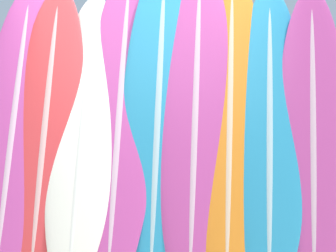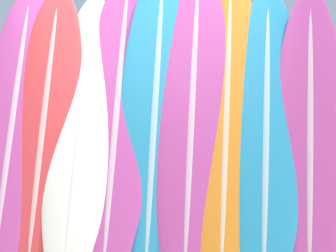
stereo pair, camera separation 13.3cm
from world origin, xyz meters
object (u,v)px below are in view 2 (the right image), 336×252
Objects in this scene: surfboard_slot_2 at (80,134)px; surfboard_slot_8 at (309,140)px; surfboard_slot_3 at (117,118)px; surfboard_slot_5 at (192,119)px; person_mid_beach at (109,82)px; surfboard_rack at (152,207)px; surfboard_slot_7 at (266,138)px; surfboard_slot_0 at (13,126)px; surfboard_slot_6 at (226,125)px; surfboard_slot_1 at (44,129)px; surfboard_slot_4 at (155,116)px.

surfboard_slot_2 is 0.99× the size of surfboard_slot_8.
surfboard_slot_3 is (0.27, 0.06, 0.12)m from surfboard_slot_2.
surfboard_slot_5 is 6.48m from person_mid_beach.
surfboard_slot_7 reaches higher than surfboard_rack.
surfboard_slot_0 is 1.04× the size of surfboard_slot_2.
surfboard_slot_8 is (1.12, 0.01, 0.55)m from surfboard_rack.
surfboard_slot_8 is (0.30, -0.00, -0.01)m from surfboard_slot_7.
surfboard_slot_2 is 6.27m from person_mid_beach.
surfboard_slot_0 is 0.81m from surfboard_slot_3.
surfboard_rack is at bearing -174.37° from surfboard_slot_6.
surfboard_slot_6 is at bearing 1.11° from surfboard_slot_1.
surfboard_slot_5 reaches higher than surfboard_slot_1.
surfboard_slot_8 is (2.20, -0.02, -0.03)m from surfboard_slot_0.
surfboard_rack is 1.18× the size of surfboard_slot_7.
surfboard_slot_1 is 0.95× the size of surfboard_slot_6.
surfboard_slot_4 is 1.11m from surfboard_slot_8.
surfboard_slot_5 is (1.12, 0.03, 0.10)m from surfboard_slot_1.
surfboard_slot_5 is at bearing 2.95° from surfboard_slot_2.
person_mid_beach is (-1.20, 6.08, -0.26)m from surfboard_slot_1.
surfboard_slot_4 reaches higher than surfboard_slot_6.
surfboard_slot_6 is at bearing 19.79° from person_mid_beach.
surfboard_slot_1 reaches higher than person_mid_beach.
surfboard_slot_4 is 1.04× the size of surfboard_slot_6.
surfboard_slot_1 is (0.25, -0.01, -0.01)m from surfboard_slot_0.
surfboard_slot_7 is at bearing -0.27° from surfboard_slot_1.
person_mid_beach is (-0.94, 6.07, -0.27)m from surfboard_slot_0.
surfboard_slot_4 is at bearing 177.03° from surfboard_slot_8.
surfboard_slot_3 is (0.56, 0.05, 0.09)m from surfboard_slot_1.
surfboard_slot_7 is at bearing 1.32° from surfboard_rack.
surfboard_slot_5 is at bearing -1.70° from surfboard_slot_3.
surfboard_slot_0 is 1.03× the size of surfboard_slot_8.
surfboard_rack is at bearing 15.20° from person_mid_beach.
surfboard_slot_3 is at bearing 179.12° from surfboard_slot_4.
surfboard_slot_6 is (1.08, 0.04, 0.09)m from surfboard_slot_2.
surfboard_slot_4 reaches higher than surfboard_slot_1.
surfboard_slot_4 is at bearing 176.26° from surfboard_slot_7.
person_mid_beach is at bearing 110.98° from surfboard_slot_5.
surfboard_slot_6 is at bearing 176.16° from surfboard_slot_8.
surfboard_rack is 1.01m from surfboard_slot_1.
surfboard_slot_0 is 1.62m from surfboard_slot_6.
person_mid_beach is at bearing 108.40° from surfboard_rack.
surfboard_slot_6 reaches higher than surfboard_slot_7.
surfboard_slot_4 is at bearing 5.64° from surfboard_slot_2.
surfboard_slot_3 is at bearing 177.47° from surfboard_slot_8.
surfboard_slot_4 is at bearing -0.88° from surfboard_slot_3.
surfboard_slot_2 is 1.39× the size of person_mid_beach.
surfboard_slot_1 is at bearing -178.89° from surfboard_slot_6.
surfboard_slot_3 is 1.10m from surfboard_slot_7.
surfboard_rack is at bearing -178.68° from surfboard_slot_7.
surfboard_rack is at bearing -15.29° from surfboard_slot_3.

